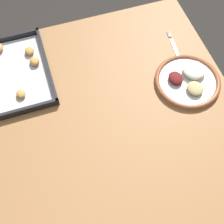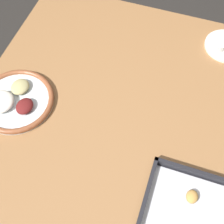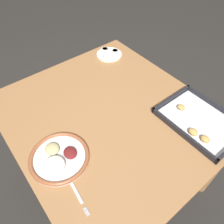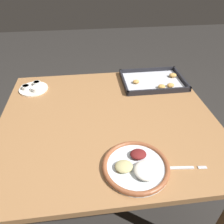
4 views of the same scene
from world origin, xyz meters
The scene contains 5 objects.
ground_plane centered at (0.00, 0.00, 0.00)m, with size 8.00×8.00×0.00m, color #282623.
dining_table centered at (0.00, 0.00, 0.61)m, with size 1.11×1.00×0.70m.
dinner_plate centered at (0.08, -0.35, 0.71)m, with size 0.27×0.27×0.05m.
fork centered at (0.25, -0.37, 0.70)m, with size 0.20×0.03×0.00m.
baking_tray centered at (0.34, 0.33, 0.71)m, with size 0.40×0.30×0.04m.
Camera 1 is at (-0.53, 0.18, 1.76)m, focal length 50.00 mm.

